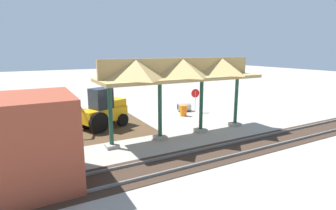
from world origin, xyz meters
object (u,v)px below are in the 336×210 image
Objects in this scene: concrete_pipe at (184,107)px; traffic_barrel at (183,111)px; stop_sign at (195,96)px; brick_utility_building at (9,145)px; backhoe at (102,110)px.

concrete_pipe is 1.72m from traffic_barrel.
stop_sign is 15.60m from brick_utility_building.
backhoe is 1.08× the size of brick_utility_building.
brick_utility_building is at bearing 28.60° from stop_sign.
brick_utility_building reaches higher than traffic_barrel.
stop_sign is at bearing -173.91° from backhoe.
traffic_barrel is (1.63, 0.67, -1.03)m from stop_sign.
backhoe reaches higher than stop_sign.
traffic_barrel is (-6.79, -0.22, -0.82)m from backhoe.
brick_utility_building is at bearing 32.29° from concrete_pipe.
traffic_barrel is (-12.06, -6.79, -1.39)m from brick_utility_building.
backhoe is 3.90× the size of concrete_pipe.
stop_sign is at bearing -157.45° from traffic_barrel.
stop_sign is 0.40× the size of backhoe.
brick_utility_building reaches higher than concrete_pipe.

